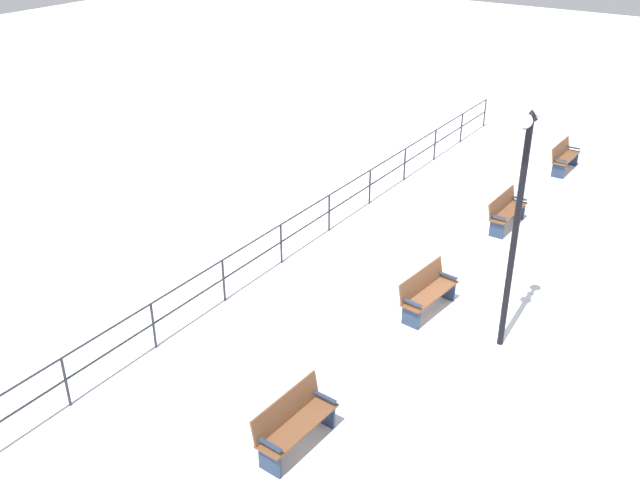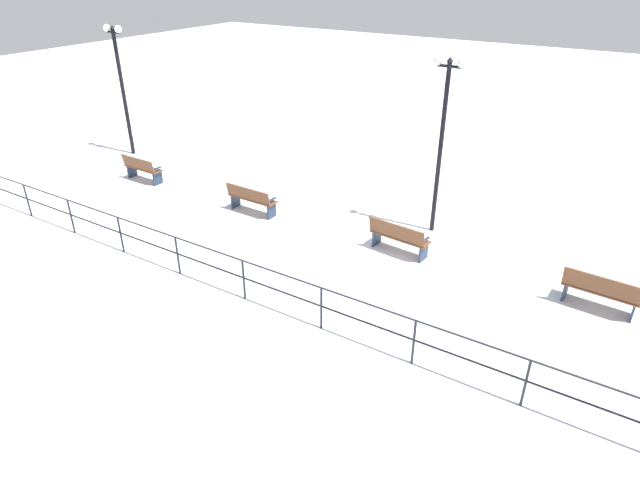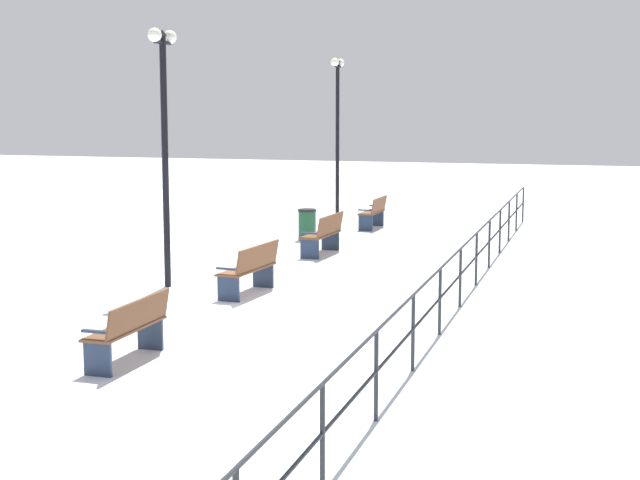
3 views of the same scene
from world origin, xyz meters
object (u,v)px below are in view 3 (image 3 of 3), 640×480
at_px(trash_bin, 307,224).
at_px(lamppost_middle, 164,117).
at_px(bench_nearest, 374,212).
at_px(bench_second, 324,234).
at_px(bench_third, 250,268).
at_px(bench_fourth, 130,328).
at_px(lamppost_near, 338,111).

bearing_deg(trash_bin, lamppost_middle, 84.40).
bearing_deg(bench_nearest, bench_second, 91.58).
height_order(bench_nearest, bench_third, bench_third).
bearing_deg(trash_bin, bench_fourth, 95.83).
bearing_deg(lamppost_middle, trash_bin, -95.60).
bearing_deg(lamppost_near, bench_fourth, 96.25).
distance_m(lamppost_middle, trash_bin, 7.48).
height_order(bench_third, trash_bin, bench_third).
xyz_separation_m(bench_nearest, lamppost_near, (1.79, -2.60, 2.79)).
height_order(bench_second, bench_fourth, bench_second).
height_order(bench_nearest, trash_bin, bench_nearest).
bearing_deg(lamppost_near, bench_nearest, 124.64).
bearing_deg(lamppost_middle, lamppost_near, -90.00).
distance_m(bench_fourth, lamppost_near, 17.71).
xyz_separation_m(bench_fourth, trash_bin, (1.23, -12.06, -0.08)).
bearing_deg(bench_third, bench_second, -84.16).
xyz_separation_m(bench_second, bench_third, (-0.03, 4.93, 0.00)).
height_order(lamppost_near, lamppost_middle, lamppost_middle).
bearing_deg(bench_second, bench_third, 93.61).
bearing_deg(lamppost_near, lamppost_middle, 90.00).
xyz_separation_m(bench_third, trash_bin, (1.13, -7.13, -0.09)).
xyz_separation_m(bench_third, lamppost_near, (1.80, -12.46, 2.76)).
distance_m(bench_nearest, lamppost_middle, 10.17).
distance_m(bench_second, lamppost_near, 8.21).
bearing_deg(bench_second, bench_fourth, 94.03).
xyz_separation_m(bench_nearest, trash_bin, (1.12, 2.73, -0.06)).
bearing_deg(bench_fourth, bench_third, -87.50).
relative_size(bench_third, bench_fourth, 1.02).
height_order(bench_fourth, trash_bin, bench_fourth).
xyz_separation_m(bench_fourth, lamppost_middle, (1.91, -5.18, 2.77)).
bearing_deg(bench_nearest, lamppost_middle, 81.28).
height_order(bench_second, lamppost_middle, lamppost_middle).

